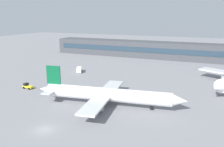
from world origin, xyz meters
name	(u,v)px	position (x,y,z in m)	size (l,w,h in m)	color
ground_plane	(118,82)	(0.00, 40.00, 0.00)	(400.00, 400.00, 0.00)	gray
terminal_building	(156,50)	(0.00, 95.68, 4.50)	(122.16, 12.13, 9.00)	#3F4247
airplane_near	(108,95)	(6.37, 17.86, 3.03)	(40.13, 28.24, 9.94)	white
baggage_tug_yellow	(28,86)	(-24.18, 21.10, 0.80)	(3.69, 2.01, 1.75)	yellow
service_van_white	(79,70)	(-20.90, 47.66, 1.11)	(4.26, 5.52, 2.08)	white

